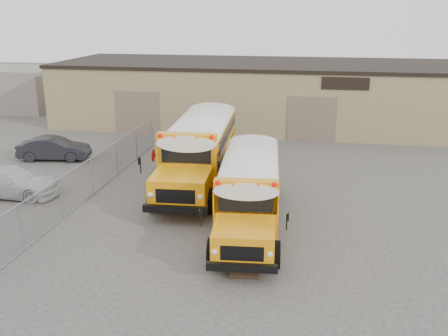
% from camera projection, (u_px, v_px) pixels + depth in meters
% --- Properties ---
extents(ground, '(120.00, 120.00, 0.00)m').
position_uv_depth(ground, '(203.00, 229.00, 19.92)').
color(ground, '#464340').
rests_on(ground, ground).
extents(warehouse, '(30.20, 10.20, 4.67)m').
position_uv_depth(warehouse, '(260.00, 93.00, 37.96)').
color(warehouse, tan).
rests_on(warehouse, ground).
extents(chainlink_fence, '(0.07, 18.07, 1.81)m').
position_uv_depth(chainlink_fence, '(92.00, 176.00, 23.49)').
color(chainlink_fence, gray).
rests_on(chainlink_fence, ground).
extents(distant_building_left, '(8.00, 6.00, 3.60)m').
position_uv_depth(distant_building_left, '(13.00, 89.00, 43.77)').
color(distant_building_left, gray).
rests_on(distant_building_left, ground).
extents(school_bus_left, '(3.49, 11.14, 3.22)m').
position_uv_depth(school_bus_left, '(217.00, 117.00, 31.69)').
color(school_bus_left, '#FF9F09').
rests_on(school_bus_left, ground).
extents(school_bus_right, '(3.13, 9.56, 2.75)m').
position_uv_depth(school_bus_right, '(254.00, 148.00, 25.69)').
color(school_bus_right, '#FF980D').
rests_on(school_bus_right, ground).
extents(tarp_bundle, '(1.08, 1.07, 1.45)m').
position_uv_depth(tarp_bundle, '(244.00, 252.00, 16.41)').
color(tarp_bundle, black).
rests_on(tarp_bundle, ground).
extents(car_white, '(4.77, 2.06, 1.37)m').
position_uv_depth(car_white, '(10.00, 182.00, 23.37)').
color(car_white, silver).
rests_on(car_white, ground).
extents(car_dark, '(4.23, 2.02, 1.34)m').
position_uv_depth(car_dark, '(54.00, 148.00, 29.05)').
color(car_dark, black).
rests_on(car_dark, ground).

